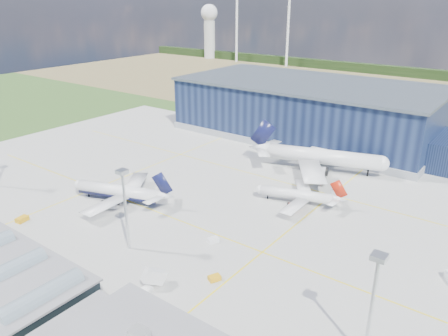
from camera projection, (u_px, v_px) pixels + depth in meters
The scene contains 17 objects.
ground at pixel (177, 201), 146.29m from camera, with size 600.00×600.00×0.00m, color #2E4C1C.
apron at pixel (196, 191), 153.74m from camera, with size 220.00×160.00×0.08m.
farmland at pixel (386, 93), 310.53m from camera, with size 600.00×220.00×0.01m, color olive.
treeline at pixel (417, 73), 368.79m from camera, with size 600.00×8.00×8.00m, color black.
horizon_dressing at pixel (230, 27), 460.04m from camera, with size 440.20×18.00×70.00m.
hangar at pixel (313, 112), 211.27m from camera, with size 145.00×62.00×26.10m.
light_mast_center at pixel (124, 197), 112.70m from camera, with size 2.60×2.60×23.00m.
light_mast_east at pixel (374, 291), 76.53m from camera, with size 2.60×2.60×23.00m.
airliner_navy at pixel (118, 185), 143.47m from camera, with size 37.33×36.51×12.17m, color white, non-canonical shape.
airliner_red at pixel (297, 190), 142.55m from camera, with size 30.38×29.72×9.91m, color white, non-canonical shape.
airliner_widebody at pixel (323, 149), 168.21m from camera, with size 55.20×54.00×18.00m, color white, non-canonical shape.
gse_tug_a at pixel (22, 219), 132.36m from camera, with size 2.19×3.58×1.49m, color orange.
gse_tug_b at pixel (214, 278), 104.82m from camera, with size 1.92×2.88×1.25m, color orange.
gse_cart_a at pixel (213, 240), 121.11m from camera, with size 2.07×3.11×1.35m, color silver.
gse_cart_b at pixel (303, 161), 180.00m from camera, with size 1.93×2.90×1.26m, color silver.
airstair at pixel (154, 280), 102.40m from camera, with size 2.08×5.21×3.33m, color silver.
car_a at pixel (150, 325), 89.99m from camera, with size 1.28×3.19×1.09m, color #99999E.
Camera 1 is at (91.74, -96.54, 63.53)m, focal length 35.00 mm.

